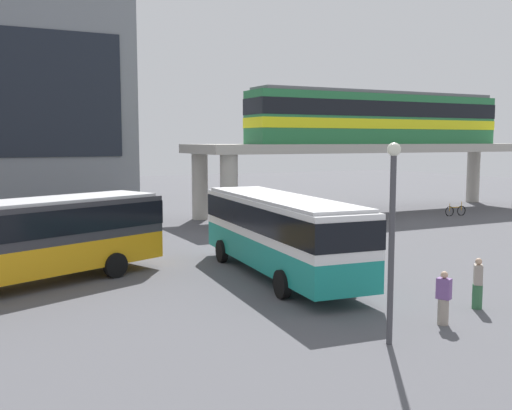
% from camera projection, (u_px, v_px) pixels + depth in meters
% --- Properties ---
extents(ground_plane, '(120.00, 120.00, 0.00)m').
position_uv_depth(ground_plane, '(205.00, 246.00, 30.65)').
color(ground_plane, '#515156').
extents(elevated_platform, '(28.19, 6.53, 5.17)m').
position_uv_depth(elevated_platform, '(374.00, 154.00, 44.09)').
color(elevated_platform, '#ADA89E').
rests_on(elevated_platform, ground_plane).
extents(train, '(20.89, 2.96, 3.84)m').
position_uv_depth(train, '(378.00, 117.00, 43.96)').
color(train, '#26723F').
rests_on(train, elevated_platform).
extents(bus_main, '(3.50, 11.22, 3.22)m').
position_uv_depth(bus_main, '(279.00, 227.00, 23.49)').
color(bus_main, teal).
rests_on(bus_main, ground_plane).
extents(bus_secondary, '(11.18, 6.54, 3.22)m').
position_uv_depth(bus_secondary, '(24.00, 234.00, 21.78)').
color(bus_secondary, orange).
rests_on(bus_secondary, ground_plane).
extents(bicycle_blue, '(1.77, 0.39, 1.04)m').
position_uv_depth(bicycle_blue, '(304.00, 224.00, 35.99)').
color(bicycle_blue, black).
rests_on(bicycle_blue, ground_plane).
extents(bicycle_red, '(1.79, 0.16, 1.04)m').
position_uv_depth(bicycle_red, '(314.00, 220.00, 37.75)').
color(bicycle_red, black).
rests_on(bicycle_red, ground_plane).
extents(bicycle_orange, '(1.79, 0.24, 1.04)m').
position_uv_depth(bicycle_orange, '(455.00, 211.00, 42.84)').
color(bicycle_orange, black).
rests_on(bicycle_orange, ground_plane).
extents(pedestrian_near_building, '(0.46, 0.47, 1.66)m').
position_uv_depth(pedestrian_near_building, '(478.00, 285.00, 19.08)').
color(pedestrian_near_building, '#33663F').
rests_on(pedestrian_near_building, ground_plane).
extents(pedestrian_by_bike_rack, '(0.41, 0.47, 1.60)m').
position_uv_depth(pedestrian_by_bike_rack, '(444.00, 300.00, 17.42)').
color(pedestrian_by_bike_rack, gray).
rests_on(pedestrian_by_bike_rack, ground_plane).
extents(lamp_post, '(0.36, 0.36, 5.36)m').
position_uv_depth(lamp_post, '(392.00, 225.00, 15.48)').
color(lamp_post, '#3F3F44').
rests_on(lamp_post, ground_plane).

